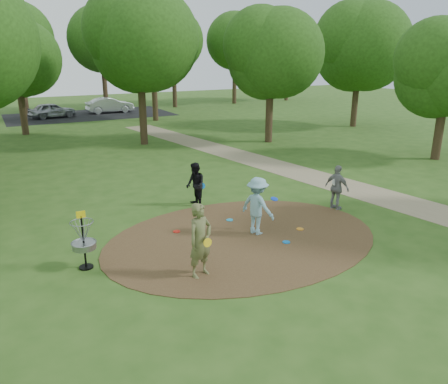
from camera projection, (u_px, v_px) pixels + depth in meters
name	position (u px, v px, depth m)	size (l,w,h in m)	color
ground	(243.00, 238.00, 12.95)	(100.00, 100.00, 0.00)	#2D5119
dirt_clearing	(243.00, 238.00, 12.95)	(8.40, 8.40, 0.02)	#47301C
footpath	(356.00, 189.00, 17.58)	(2.00, 40.00, 0.01)	#8C7A5B
parking_lot	(90.00, 115.00, 38.99)	(14.00, 8.00, 0.01)	black
player_observer_with_disc	(200.00, 240.00, 10.49)	(0.79, 0.65, 1.88)	#62653A
player_throwing_with_disc	(257.00, 206.00, 13.01)	(1.21, 1.30, 1.77)	#81B2C1
player_walking_with_disc	(195.00, 185.00, 15.45)	(0.71, 0.80, 1.58)	black
player_waiting_with_disc	(337.00, 188.00, 15.12)	(0.59, 0.99, 1.59)	gray
disc_ground_cyan	(230.00, 220.00, 14.28)	(0.22, 0.22, 0.02)	#1BA4DC
disc_ground_blue	(286.00, 242.00, 12.60)	(0.22, 0.22, 0.02)	blue
disc_ground_red	(177.00, 231.00, 13.36)	(0.22, 0.22, 0.02)	red
car_left	(52.00, 110.00, 36.93)	(1.52, 3.78, 1.29)	#999AA0
car_right	(110.00, 105.00, 40.14)	(1.48, 4.23, 1.39)	#B9BDC1
disc_ground_orange	(300.00, 229.00, 13.55)	(0.22, 0.22, 0.02)	orange
disc_golf_basket	(83.00, 236.00, 10.89)	(0.63, 0.63, 1.54)	black
tree_ring	(168.00, 54.00, 20.04)	(37.67, 45.02, 8.87)	#332316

